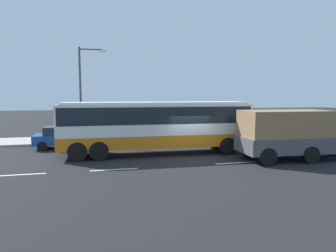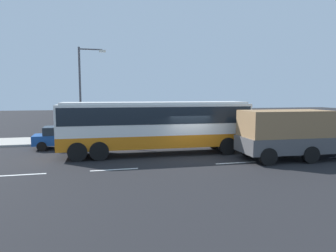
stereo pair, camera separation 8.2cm
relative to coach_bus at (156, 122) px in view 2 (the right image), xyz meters
The scene contains 8 objects.
ground_plane 3.03m from the coach_bus, 32.69° to the right, with size 120.00×120.00×0.00m, color black.
sidewalk_curb 7.44m from the coach_bus, 74.92° to the left, with size 80.00×4.00×0.15m, color #A8A399.
lane_centreline 4.34m from the coach_bus, 115.43° to the right, with size 26.76×0.16×0.01m.
coach_bus is the anchor object (origin of this frame).
cargo_truck 8.54m from the coach_bus, 22.80° to the right, with size 7.42×2.87×2.88m.
car_blue_saloon 6.88m from the coach_bus, 147.35° to the left, with size 4.86×2.07×1.55m.
pedestrian_near_curb 7.28m from the coach_bus, 104.87° to the left, with size 0.32×0.32×1.59m.
street_lamp 7.31m from the coach_bus, 131.70° to the left, with size 2.05×0.24×7.17m.
Camera 2 is at (-5.44, -17.35, 3.79)m, focal length 32.10 mm.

